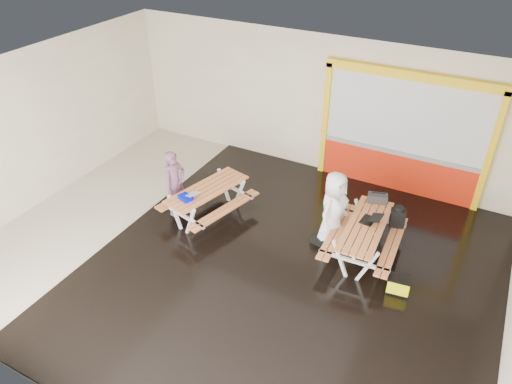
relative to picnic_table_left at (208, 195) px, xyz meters
The scene contains 14 objects.
room 1.84m from the picnic_table_left, 35.51° to the right, with size 10.02×8.02×3.52m.
deck 2.61m from the picnic_table_left, 18.97° to the right, with size 7.50×7.98×0.05m, color black.
kiosk 4.65m from the picnic_table_left, 42.71° to the left, with size 3.88×0.16×3.00m.
picnic_table_left is the anchor object (origin of this frame).
picnic_table_right 3.46m from the picnic_table_left, ahead, with size 1.43×2.04×0.79m.
person_left 0.76m from the picnic_table_left, 163.61° to the right, with size 0.56×0.37×1.55m, color #67435A.
person_right 2.77m from the picnic_table_left, ahead, with size 0.83×0.54×1.69m, color white.
laptop_left 0.50m from the picnic_table_left, 105.53° to the right, with size 0.41×0.39×0.14m.
laptop_right 3.52m from the picnic_table_left, ahead, with size 0.42×0.37×0.16m.
blue_pouch 0.63m from the picnic_table_left, 107.00° to the right, with size 0.29×0.21×0.09m, color #010BC6.
toolbox 3.62m from the picnic_table_left, 19.43° to the left, with size 0.44×0.30×0.23m.
backpack 4.03m from the picnic_table_left, 13.98° to the left, with size 0.33×0.26×0.48m.
dark_case 2.68m from the picnic_table_left, ahead, with size 0.43×0.32×0.16m, color black.
fluke_bag 4.38m from the picnic_table_left, ahead, with size 0.44×0.31×0.35m.
Camera 1 is at (3.86, -6.41, 6.42)m, focal length 33.70 mm.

